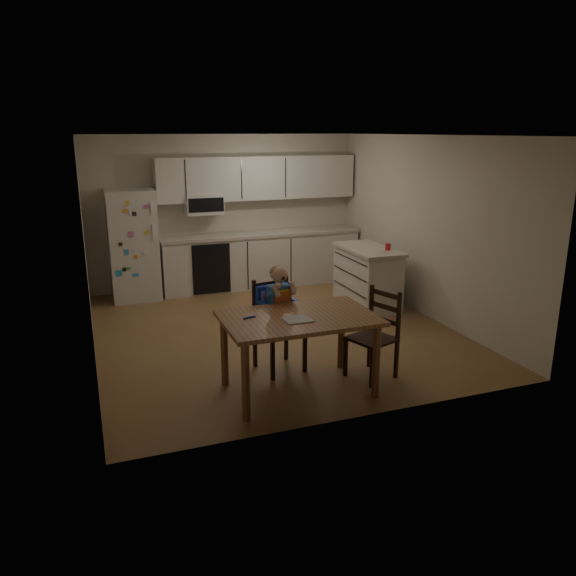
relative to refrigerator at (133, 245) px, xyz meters
The scene contains 10 objects.
room 2.31m from the refrigerator, 47.16° to the right, with size 4.52×5.01×2.51m.
refrigerator is the anchor object (origin of this frame).
kitchen_run 2.05m from the refrigerator, ahead, with size 3.37×0.62×2.15m.
kitchen_island 3.62m from the refrigerator, 26.73° to the right, with size 0.63×1.21×0.89m.
red_cup 3.88m from the refrigerator, 28.69° to the right, with size 0.08×0.08×0.10m, color red.
dining_table 4.13m from the refrigerator, 73.00° to the right, with size 1.50×0.96×0.80m.
napkin 4.22m from the refrigerator, 74.12° to the right, with size 0.26×0.23×0.01m, color silver.
toddler_spoon 3.91m from the refrigerator, 79.29° to the right, with size 0.02×0.02×0.12m, color #1836B8.
chair_booster 3.54m from the refrigerator, 70.21° to the right, with size 0.52×0.52×1.18m.
chair_side 4.44m from the refrigerator, 60.97° to the right, with size 0.54×0.54×0.95m.
Camera 1 is at (-2.24, -6.66, 2.56)m, focal length 35.00 mm.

